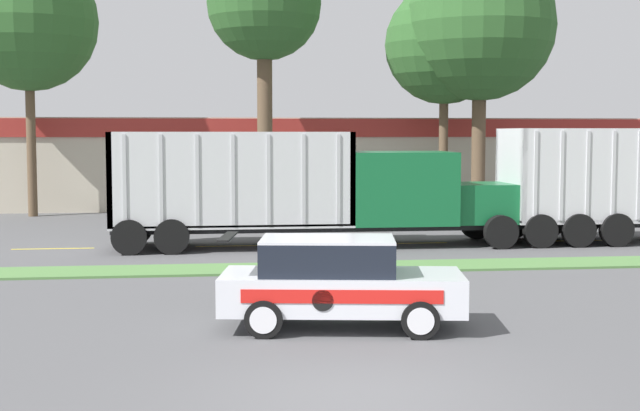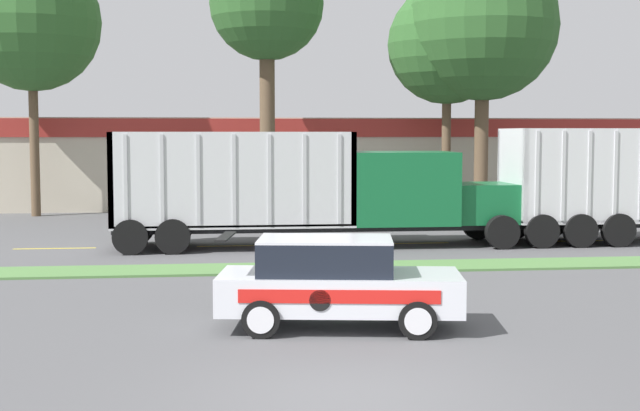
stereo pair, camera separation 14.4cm
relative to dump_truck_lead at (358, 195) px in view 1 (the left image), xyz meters
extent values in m
plane|color=#515154|center=(-2.59, -15.32, -1.55)|extent=(600.00, 600.00, 0.00)
cube|color=#517F42|center=(-2.59, -4.47, -1.52)|extent=(120.00, 1.73, 0.06)
cube|color=yellow|center=(-9.12, 0.40, -1.55)|extent=(2.40, 0.14, 0.01)
cube|color=yellow|center=(-3.72, 0.40, -1.55)|extent=(2.40, 0.14, 0.01)
cube|color=yellow|center=(1.68, 0.40, -1.55)|extent=(2.40, 0.14, 0.01)
cube|color=yellow|center=(7.08, 0.40, -1.55)|extent=(2.40, 0.14, 0.01)
cube|color=black|center=(-1.00, 0.00, -0.96)|extent=(12.67, 1.41, 0.18)
cube|color=#146033|center=(4.08, 0.00, -0.27)|extent=(2.50, 2.10, 1.20)
cube|color=#B7B7BC|center=(5.36, 0.00, -0.27)|extent=(0.06, 1.79, 1.02)
cube|color=#146033|center=(1.27, 0.00, 0.22)|extent=(3.12, 2.56, 2.18)
cube|color=black|center=(2.85, 0.00, 0.60)|extent=(0.04, 2.18, 0.98)
cylinder|color=silver|center=(-0.39, -0.83, 0.89)|extent=(0.14, 0.14, 1.35)
cube|color=silver|center=(-3.82, 0.00, -0.81)|extent=(7.05, 2.56, 0.12)
cube|color=silver|center=(-0.37, 0.00, 0.55)|extent=(0.16, 2.56, 2.72)
cube|color=silver|center=(-7.26, 0.00, 0.55)|extent=(0.16, 2.56, 2.72)
cube|color=silver|center=(-3.82, -1.20, 0.55)|extent=(7.05, 0.16, 2.72)
cube|color=silver|center=(-3.82, 1.20, 0.55)|extent=(7.05, 0.16, 2.72)
cube|color=#B2B2B7|center=(-6.84, -1.30, 0.55)|extent=(0.10, 0.04, 2.58)
cube|color=#B2B2B7|center=(-5.83, -1.30, 0.55)|extent=(0.10, 0.04, 2.58)
cube|color=#B2B2B7|center=(-4.82, -1.30, 0.55)|extent=(0.10, 0.04, 2.58)
cube|color=#B2B2B7|center=(-3.82, -1.30, 0.55)|extent=(0.10, 0.04, 2.58)
cube|color=#B2B2B7|center=(-2.81, -1.30, 0.55)|extent=(0.10, 0.04, 2.58)
cube|color=#B2B2B7|center=(-1.80, -1.30, 0.55)|extent=(0.10, 0.04, 2.58)
cube|color=#B2B2B7|center=(-0.79, -1.30, 0.55)|extent=(0.10, 0.04, 2.58)
cylinder|color=black|center=(4.08, -1.26, -1.05)|extent=(1.00, 0.30, 1.00)
cylinder|color=black|center=(4.08, 1.26, -1.05)|extent=(1.00, 0.30, 1.00)
cylinder|color=black|center=(-6.74, -1.26, -1.05)|extent=(1.00, 0.30, 1.00)
cylinder|color=black|center=(-6.74, 1.26, -1.05)|extent=(1.00, 0.30, 1.00)
cylinder|color=black|center=(-5.56, -1.26, -1.05)|extent=(1.00, 0.30, 1.00)
cylinder|color=black|center=(-5.56, 1.26, -1.05)|extent=(1.00, 0.30, 1.00)
cube|color=silver|center=(7.56, 0.05, -0.81)|extent=(5.67, 2.49, 0.12)
cube|color=silver|center=(4.80, 0.05, 0.60)|extent=(0.16, 2.49, 2.82)
cube|color=silver|center=(7.56, -1.12, 0.60)|extent=(5.67, 0.16, 2.82)
cube|color=silver|center=(7.56, 1.22, 0.60)|extent=(5.67, 0.16, 2.82)
cube|color=#BCBCC1|center=(5.13, -1.22, 0.60)|extent=(0.10, 0.04, 2.68)
cube|color=#BCBCC1|center=(5.94, -1.22, 0.60)|extent=(0.10, 0.04, 2.68)
cube|color=#BCBCC1|center=(6.75, -1.22, 0.60)|extent=(0.10, 0.04, 2.68)
cube|color=#BCBCC1|center=(7.56, -1.22, 0.60)|extent=(0.10, 0.04, 2.68)
cube|color=#BCBCC1|center=(8.37, -1.22, 0.60)|extent=(0.10, 0.04, 2.68)
cylinder|color=black|center=(5.32, -1.18, -1.05)|extent=(1.02, 0.30, 1.02)
cylinder|color=black|center=(5.32, 1.28, -1.05)|extent=(1.02, 0.30, 1.02)
cylinder|color=black|center=(6.52, -1.18, -1.05)|extent=(1.02, 0.30, 1.02)
cylinder|color=black|center=(6.52, 1.28, -1.05)|extent=(1.02, 0.30, 1.02)
cylinder|color=black|center=(7.71, -1.18, -1.05)|extent=(1.02, 0.30, 1.02)
cylinder|color=black|center=(7.71, 1.28, -1.05)|extent=(1.02, 0.30, 1.02)
cube|color=silver|center=(-2.18, -11.32, -0.90)|extent=(4.42, 2.33, 0.66)
cube|color=black|center=(-2.43, -11.28, -0.29)|extent=(2.52, 1.84, 0.58)
cube|color=silver|center=(-2.43, -11.28, 0.02)|extent=(2.52, 1.84, 0.04)
cube|color=black|center=(-4.16, -11.02, 0.06)|extent=(0.40, 1.38, 0.03)
cube|color=red|center=(-2.31, -12.17, -0.84)|extent=(3.33, 0.52, 0.23)
cylinder|color=black|center=(-2.62, -12.13, -0.90)|extent=(0.36, 0.06, 0.36)
cylinder|color=black|center=(-1.01, -12.32, -1.23)|extent=(0.67, 0.30, 0.65)
cylinder|color=silver|center=(-1.03, -12.43, -1.23)|extent=(0.45, 0.08, 0.45)
cylinder|color=black|center=(-0.76, -10.71, -1.23)|extent=(0.67, 0.30, 0.65)
cylinder|color=silver|center=(-0.75, -10.61, -1.23)|extent=(0.45, 0.08, 0.45)
cylinder|color=black|center=(-3.59, -11.93, -1.23)|extent=(0.67, 0.30, 0.65)
cylinder|color=silver|center=(-3.61, -12.03, -1.23)|extent=(0.45, 0.08, 0.45)
cylinder|color=black|center=(-3.34, -10.32, -1.23)|extent=(0.67, 0.30, 0.65)
cylinder|color=silver|center=(-3.33, -10.21, -1.23)|extent=(0.45, 0.08, 0.45)
cube|color=#BCB29E|center=(0.11, 18.53, 0.50)|extent=(36.35, 12.00, 4.11)
cube|color=maroon|center=(0.11, 12.48, 2.10)|extent=(34.53, 0.10, 0.80)
cylinder|color=brown|center=(-2.24, 9.56, 2.13)|extent=(0.62, 0.62, 7.36)
sphere|color=#2D5B28|center=(-2.24, 9.56, 7.08)|extent=(4.60, 4.60, 4.60)
cylinder|color=brown|center=(-11.74, 11.17, 1.64)|extent=(0.38, 0.38, 6.39)
sphere|color=#2D5B28|center=(-11.74, 11.17, 6.39)|extent=(5.64, 5.64, 5.64)
cylinder|color=brown|center=(5.49, 10.72, 1.34)|extent=(0.39, 0.39, 5.79)
sphere|color=#2D5B28|center=(5.49, 10.72, 5.64)|extent=(5.08, 5.08, 5.08)
cylinder|color=brown|center=(6.73, 9.72, 1.53)|extent=(0.59, 0.59, 6.17)
sphere|color=#2D5B28|center=(6.73, 9.72, 6.34)|extent=(6.27, 6.27, 6.27)
camera|label=1|loc=(-4.45, -26.60, 1.87)|focal=50.00mm
camera|label=2|loc=(-4.31, -26.61, 1.87)|focal=50.00mm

